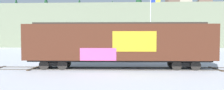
% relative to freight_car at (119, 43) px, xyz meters
% --- Properties ---
extents(ground_plane, '(260.00, 260.00, 0.00)m').
position_rel_freight_car_xyz_m(ground_plane, '(0.98, 0.00, -2.50)').
color(ground_plane, '#B2B5BC').
extents(track, '(60.02, 3.27, 0.08)m').
position_rel_freight_car_xyz_m(track, '(-1.01, -0.02, -2.46)').
color(track, '#4C4742').
rests_on(track, ground_plane).
extents(freight_car, '(17.32, 3.31, 4.43)m').
position_rel_freight_car_xyz_m(freight_car, '(0.00, 0.00, 0.00)').
color(freight_car, '#472316').
rests_on(freight_car, ground_plane).
extents(flagpole, '(1.53, 0.86, 9.98)m').
position_rel_freight_car_xyz_m(flagpole, '(5.45, 13.64, 3.99)').
color(flagpole, silver).
rests_on(flagpole, ground_plane).
extents(hillside, '(132.00, 42.80, 18.18)m').
position_rel_freight_car_xyz_m(hillside, '(1.04, 58.45, 4.13)').
color(hillside, slate).
rests_on(hillside, ground_plane).
extents(parked_car_green, '(4.28, 1.96, 1.63)m').
position_rel_freight_car_xyz_m(parked_car_green, '(-4.06, 6.67, -1.67)').
color(parked_car_green, '#1E5933').
rests_on(parked_car_green, ground_plane).
extents(parked_car_black, '(4.13, 2.05, 1.85)m').
position_rel_freight_car_xyz_m(parked_car_black, '(1.14, 6.66, -1.61)').
color(parked_car_black, black).
rests_on(parked_car_black, ground_plane).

